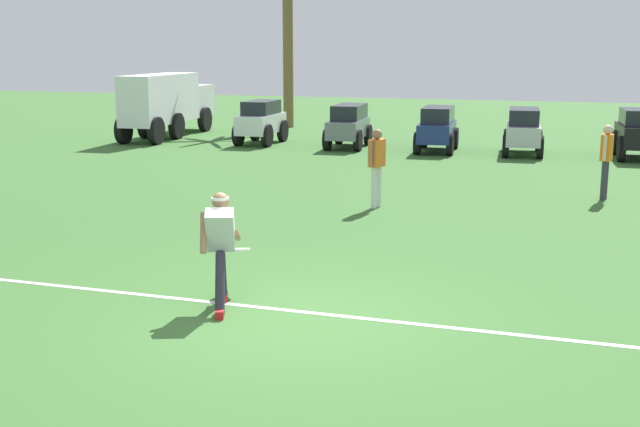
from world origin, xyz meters
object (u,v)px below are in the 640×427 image
(parked_car_slot_d, at_px, (523,130))
(box_truck, at_px, (167,102))
(frisbee_thrower, at_px, (221,244))
(palm_tree_far_left, at_px, (288,31))
(parked_car_slot_e, at_px, (637,132))
(teammate_midfield, at_px, (377,161))
(parked_car_slot_c, at_px, (437,128))
(frisbee_in_flight, at_px, (240,249))
(teammate_near_sideline, at_px, (606,155))
(parked_car_slot_b, at_px, (349,124))
(parked_car_slot_a, at_px, (261,121))

(parked_car_slot_d, distance_m, box_truck, 12.28)
(frisbee_thrower, xyz_separation_m, palm_tree_far_left, (-6.75, 21.16, 2.91))
(parked_car_slot_d, xyz_separation_m, parked_car_slot_e, (3.14, -0.00, 0.02))
(teammate_midfield, xyz_separation_m, parked_car_slot_e, (5.37, 9.14, -0.20))
(box_truck, relative_size, palm_tree_far_left, 0.94)
(parked_car_slot_c, distance_m, parked_car_slot_d, 2.54)
(parked_car_slot_e, bearing_deg, box_truck, 176.43)
(frisbee_in_flight, relative_size, teammate_near_sideline, 0.23)
(frisbee_in_flight, height_order, parked_car_slot_b, parked_car_slot_b)
(teammate_midfield, bearing_deg, parked_car_slot_e, 59.57)
(frisbee_thrower, relative_size, parked_car_slot_d, 0.57)
(parked_car_slot_d, distance_m, palm_tree_far_left, 11.22)
(parked_car_slot_b, bearing_deg, parked_car_slot_d, 0.06)
(parked_car_slot_c, relative_size, box_truck, 0.41)
(parked_car_slot_c, bearing_deg, teammate_near_sideline, -55.53)
(parked_car_slot_b, xyz_separation_m, parked_car_slot_e, (8.49, 0.01, 0.02))
(parked_car_slot_a, distance_m, parked_car_slot_c, 5.82)
(palm_tree_far_left, bearing_deg, parked_car_slot_b, -53.90)
(teammate_near_sideline, relative_size, parked_car_slot_b, 0.63)
(parked_car_slot_b, xyz_separation_m, parked_car_slot_d, (5.36, 0.01, 0.00))
(frisbee_in_flight, distance_m, parked_car_slot_a, 16.15)
(frisbee_thrower, height_order, parked_car_slot_e, frisbee_thrower)
(frisbee_thrower, relative_size, parked_car_slot_b, 0.57)
(teammate_midfield, bearing_deg, frisbee_thrower, -93.08)
(frisbee_in_flight, relative_size, parked_car_slot_b, 0.14)
(parked_car_slot_c, height_order, parked_car_slot_e, parked_car_slot_e)
(frisbee_in_flight, bearing_deg, teammate_midfield, 86.18)
(box_truck, bearing_deg, teammate_near_sideline, -28.62)
(frisbee_thrower, height_order, teammate_midfield, teammate_midfield)
(parked_car_slot_c, bearing_deg, parked_car_slot_d, 2.58)
(frisbee_in_flight, xyz_separation_m, parked_car_slot_d, (2.63, 15.03, 0.17))
(frisbee_in_flight, bearing_deg, parked_car_slot_d, 80.09)
(parked_car_slot_d, bearing_deg, palm_tree_far_left, 149.71)
(parked_car_slot_b, height_order, palm_tree_far_left, palm_tree_far_left)
(parked_car_slot_d, bearing_deg, frisbee_thrower, -99.35)
(teammate_near_sideline, relative_size, parked_car_slot_e, 0.65)
(box_truck, bearing_deg, frisbee_thrower, -59.95)
(frisbee_in_flight, bearing_deg, frisbee_thrower, -86.64)
(frisbee_thrower, distance_m, frisbee_in_flight, 0.72)
(parked_car_slot_b, distance_m, box_truck, 6.96)
(teammate_near_sideline, xyz_separation_m, palm_tree_far_left, (-11.43, 12.31, 2.76))
(parked_car_slot_b, height_order, parked_car_slot_c, same)
(parked_car_slot_c, distance_m, parked_car_slot_e, 5.67)
(teammate_near_sideline, height_order, parked_car_slot_a, teammate_near_sideline)
(frisbee_in_flight, bearing_deg, teammate_near_sideline, 59.99)
(teammate_midfield, distance_m, parked_car_slot_c, 9.03)
(frisbee_thrower, bearing_deg, parked_car_slot_b, 100.00)
(parked_car_slot_b, height_order, parked_car_slot_e, parked_car_slot_e)
(frisbee_in_flight, relative_size, box_truck, 0.06)
(teammate_near_sideline, bearing_deg, parked_car_slot_b, 137.40)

